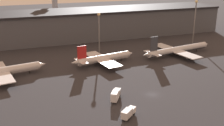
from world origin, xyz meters
TOP-DOWN VIEW (x-y plane):
  - ground at (0.00, 0.00)m, footprint 600.00×600.00m
  - terminal_building at (0.00, 97.44)m, footprint 193.82×31.96m
  - airplane_0 at (-53.02, 37.53)m, footprint 38.03×30.42m
  - airplane_1 at (-6.01, 40.17)m, footprint 34.87×28.89m
  - airplane_2 at (37.04, 40.85)m, footprint 46.86×33.63m
  - service_vehicle_1 at (-14.59, 0.31)m, footprint 6.09×7.73m
  - service_vehicle_2 at (-15.36, -12.82)m, footprint 6.63×6.12m
  - lamp_post_1 at (-2.29, 58.25)m, footprint 1.80×1.80m
  - lamp_post_2 at (59.51, 58.25)m, footprint 1.80×1.80m

SIDE VIEW (x-z plane):
  - ground at x=0.00m, z-range 0.00..0.00m
  - service_vehicle_2 at x=-15.36m, z-range 0.20..3.36m
  - service_vehicle_1 at x=-14.59m, z-range 0.19..4.04m
  - airplane_2 at x=37.04m, z-range -3.20..9.03m
  - airplane_1 at x=-6.01m, z-range -2.49..8.36m
  - airplane_0 at x=-53.02m, z-range -3.59..9.70m
  - terminal_building at x=0.00m, z-range 0.04..18.90m
  - lamp_post_1 at x=-2.29m, z-range 3.28..26.01m
  - lamp_post_2 at x=59.51m, z-range 3.51..30.68m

